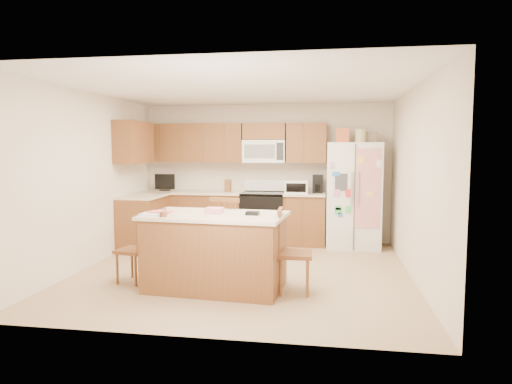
% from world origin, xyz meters
% --- Properties ---
extents(ground, '(4.50, 4.50, 0.00)m').
position_xyz_m(ground, '(0.00, 0.00, 0.00)').
color(ground, '#9B8062').
rests_on(ground, ground).
extents(room_shell, '(4.60, 4.60, 2.52)m').
position_xyz_m(room_shell, '(0.00, 0.00, 1.44)').
color(room_shell, beige).
rests_on(room_shell, ground).
extents(cabinetry, '(3.36, 1.56, 2.15)m').
position_xyz_m(cabinetry, '(-0.98, 1.79, 0.91)').
color(cabinetry, brown).
rests_on(cabinetry, ground).
extents(stove, '(0.76, 0.65, 1.13)m').
position_xyz_m(stove, '(0.00, 1.94, 0.47)').
color(stove, black).
rests_on(stove, ground).
extents(refrigerator, '(0.90, 0.79, 2.04)m').
position_xyz_m(refrigerator, '(1.57, 1.87, 0.92)').
color(refrigerator, white).
rests_on(refrigerator, ground).
extents(island, '(1.75, 1.11, 1.01)m').
position_xyz_m(island, '(-0.20, -0.80, 0.46)').
color(island, brown).
rests_on(island, ground).
extents(windsor_chair_left, '(0.43, 0.45, 0.89)m').
position_xyz_m(windsor_chair_left, '(-1.27, -0.71, 0.42)').
color(windsor_chair_left, brown).
rests_on(windsor_chair_left, ground).
extents(windsor_chair_back, '(0.56, 0.55, 1.06)m').
position_xyz_m(windsor_chair_back, '(-0.15, -0.14, 0.50)').
color(windsor_chair_back, brown).
rests_on(windsor_chair_back, ground).
extents(windsor_chair_right, '(0.43, 0.45, 1.00)m').
position_xyz_m(windsor_chair_right, '(0.74, -0.80, 0.47)').
color(windsor_chair_right, brown).
rests_on(windsor_chair_right, ground).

